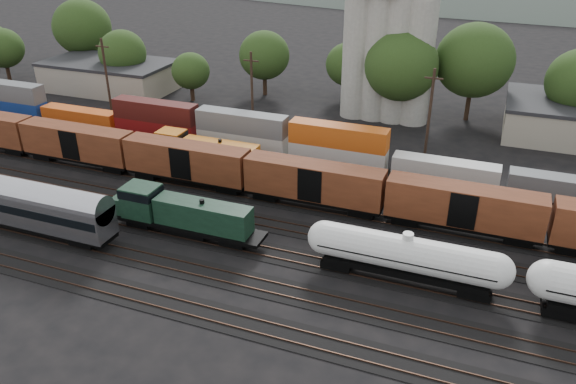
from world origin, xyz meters
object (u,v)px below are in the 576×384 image
(green_locomotive, at_px, (177,212))
(orange_locomotive, at_px, (201,150))
(tank_car_a, at_px, (406,255))
(grain_silo, at_px, (387,45))
(passenger_coach, at_px, (5,199))

(green_locomotive, xyz_separation_m, orange_locomotive, (-5.68, 15.00, -0.14))
(green_locomotive, height_order, orange_locomotive, green_locomotive)
(tank_car_a, height_order, grain_silo, grain_silo)
(green_locomotive, bearing_deg, grain_silo, 74.60)
(passenger_coach, bearing_deg, orange_locomotive, 61.65)
(passenger_coach, bearing_deg, grain_silo, 58.88)
(passenger_coach, bearing_deg, green_locomotive, 16.89)
(green_locomotive, distance_m, passenger_coach, 17.24)
(green_locomotive, xyz_separation_m, tank_car_a, (22.33, 0.00, 0.25))
(grain_silo, bearing_deg, orange_locomotive, -123.14)
(tank_car_a, distance_m, grain_silo, 43.31)
(orange_locomotive, xyz_separation_m, grain_silo, (16.98, 26.00, 8.93))
(tank_car_a, height_order, passenger_coach, passenger_coach)
(passenger_coach, relative_size, orange_locomotive, 1.49)
(passenger_coach, distance_m, orange_locomotive, 22.75)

